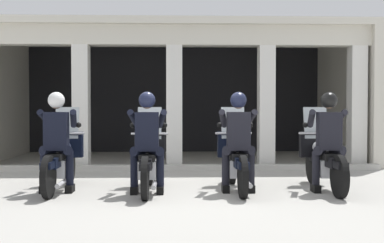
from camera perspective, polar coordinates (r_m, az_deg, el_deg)
The scene contains 11 objects.
ground_plane at distance 10.92m, azimuth -0.47°, elevation -5.40°, with size 80.00×80.00×0.00m, color #A8A59E.
station_building at distance 13.11m, azimuth -2.06°, elevation 4.86°, with size 9.31×4.58×3.31m.
kerb_strip at distance 10.40m, azimuth -2.09°, elevation -5.42°, with size 8.81×0.24×0.12m, color #B7B5AD.
motorcycle_far_left at distance 8.26m, azimuth -15.03°, elevation -4.24°, with size 0.62×2.04×1.35m.
police_officer_far_left at distance 7.95m, azimuth -15.53°, elevation -1.31°, with size 0.63×0.61×1.58m.
motorcycle_center_left at distance 7.89m, azimuth -5.13°, elevation -4.47°, with size 0.62×2.04×1.35m.
police_officer_center_left at distance 7.57m, azimuth -5.27°, elevation -1.41°, with size 0.63×0.61×1.58m.
motorcycle_center_right at distance 8.03m, azimuth 5.17°, elevation -4.36°, with size 0.62×2.04×1.35m.
police_officer_center_right at distance 7.72m, azimuth 5.43°, elevation -1.35°, with size 0.63×0.61×1.58m.
motorcycle_far_right at distance 8.30m, azimuth 15.06°, elevation -4.22°, with size 0.62×2.04×1.35m.
police_officer_far_right at distance 7.99m, azimuth 15.67°, elevation -1.30°, with size 0.63×0.61×1.58m.
Camera 1 is at (-0.27, -7.83, 1.34)m, focal length 45.60 mm.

